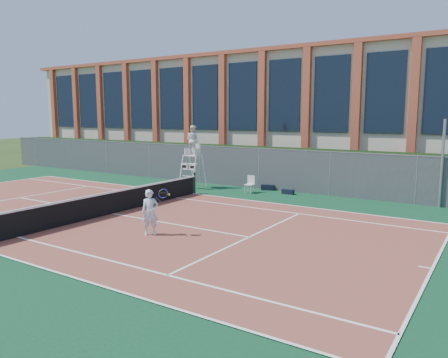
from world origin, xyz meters
The scene contains 13 objects.
ground centered at (0.00, 0.00, 0.00)m, with size 120.00×120.00×0.00m, color #233814.
apron centered at (0.00, 1.00, 0.01)m, with size 36.00×20.00×0.01m, color #0D3B24.
tennis_court centered at (0.00, 0.00, 0.02)m, with size 23.77×10.97×0.02m, color brown.
tennis_net centered at (0.00, 0.00, 0.54)m, with size 0.10×11.30×1.10m.
fence centered at (0.00, 8.80, 1.10)m, with size 40.00×0.06×2.20m, color #595E60, non-canonical shape.
hedge centered at (0.00, 10.00, 1.10)m, with size 40.00×1.40×2.20m, color black.
building centered at (0.00, 17.95, 4.15)m, with size 45.00×10.60×8.22m.
steel_pole centered at (11.00, 8.70, 1.92)m, with size 0.12×0.12×3.84m, color #9EA0A5.
umpire_chair centered at (-1.16, 7.05, 2.56)m, with size 0.98×1.50×3.50m.
plastic_chair centered at (2.27, 7.38, 0.54)m, with size 0.43×0.43×0.90m.
sports_bag_near centered at (2.66, 8.60, 0.16)m, with size 0.69×0.28×0.29m, color black.
sports_bag_far centered at (4.08, 8.09, 0.13)m, with size 0.61×0.26×0.24m, color black.
tennis_player centered at (3.48, -1.53, 0.80)m, with size 0.92×0.75×1.56m.
Camera 1 is at (13.24, -12.11, 3.98)m, focal length 35.00 mm.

